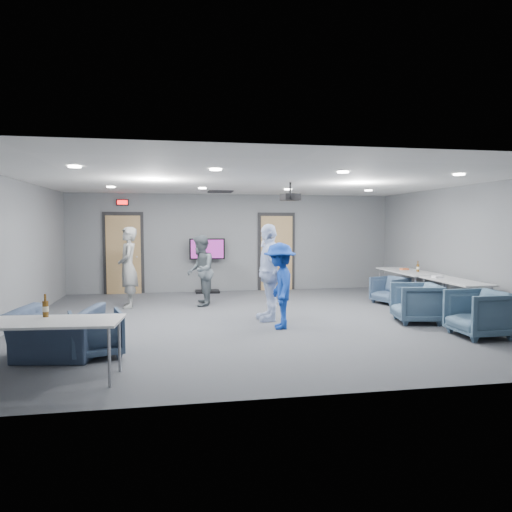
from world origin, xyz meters
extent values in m
plane|color=#3D4046|center=(0.00, 0.00, 0.00)|extent=(9.00, 9.00, 0.00)
plane|color=silver|center=(0.00, 0.00, 2.70)|extent=(9.00, 9.00, 0.00)
cube|color=slate|center=(0.00, 4.00, 1.35)|extent=(9.00, 0.02, 2.70)
cube|color=slate|center=(0.00, -4.00, 1.35)|extent=(9.00, 0.02, 2.70)
cube|color=slate|center=(-4.50, 0.00, 1.35)|extent=(0.02, 8.00, 2.70)
cube|color=slate|center=(4.50, 0.00, 1.35)|extent=(0.02, 8.00, 2.70)
cube|color=black|center=(-3.00, 3.97, 1.08)|extent=(1.06, 0.06, 2.24)
cube|color=#A1804E|center=(-3.00, 3.93, 1.05)|extent=(0.90, 0.05, 2.10)
cylinder|color=gray|center=(-2.65, 3.88, 1.00)|extent=(0.04, 0.10, 0.04)
cube|color=black|center=(1.20, 3.97, 1.08)|extent=(1.06, 0.06, 2.24)
cube|color=#A1804E|center=(1.20, 3.93, 1.05)|extent=(0.90, 0.05, 2.10)
cylinder|color=gray|center=(1.55, 3.88, 1.00)|extent=(0.04, 0.10, 0.04)
cube|color=black|center=(-3.00, 3.94, 2.45)|extent=(0.32, 0.06, 0.16)
cube|color=#FF0C0C|center=(-3.00, 3.90, 2.45)|extent=(0.26, 0.02, 0.11)
cube|color=black|center=(-0.50, 2.80, 2.69)|extent=(0.60, 0.60, 0.03)
cylinder|color=white|center=(-3.00, -1.80, 2.69)|extent=(0.18, 0.18, 0.02)
cylinder|color=white|center=(-3.00, 1.80, 2.69)|extent=(0.18, 0.18, 0.02)
cylinder|color=white|center=(-1.00, -1.80, 2.69)|extent=(0.18, 0.18, 0.02)
cylinder|color=white|center=(-1.00, 1.80, 2.69)|extent=(0.18, 0.18, 0.02)
cylinder|color=white|center=(1.00, -1.80, 2.69)|extent=(0.18, 0.18, 0.02)
cylinder|color=white|center=(1.00, 1.80, 2.69)|extent=(0.18, 0.18, 0.02)
cylinder|color=white|center=(3.00, -1.80, 2.69)|extent=(0.18, 0.18, 0.02)
cylinder|color=white|center=(3.00, 1.80, 2.69)|extent=(0.18, 0.18, 0.02)
imported|color=gray|center=(-2.67, 1.85, 0.91)|extent=(0.51, 0.71, 1.81)
imported|color=#505960|center=(-1.06, 1.78, 0.81)|extent=(0.70, 0.86, 1.62)
imported|color=#C3D5FB|center=(0.17, -0.03, 0.94)|extent=(0.52, 1.12, 1.88)
imported|color=#173998|center=(0.23, -0.76, 0.77)|extent=(0.68, 1.06, 1.54)
imported|color=#374960|center=(3.35, 1.29, 0.32)|extent=(0.91, 0.89, 0.64)
imported|color=#3A5065|center=(2.90, -0.73, 0.37)|extent=(0.96, 0.94, 0.75)
imported|color=#3B5266|center=(3.35, -1.95, 0.39)|extent=(0.86, 0.84, 0.78)
imported|color=#36465D|center=(-2.73, -2.03, 0.32)|extent=(0.86, 0.88, 0.65)
imported|color=#334159|center=(-3.25, -2.03, 0.35)|extent=(1.23, 1.12, 0.71)
cube|color=#B8BBBD|center=(4.00, 1.60, 0.71)|extent=(0.82, 1.98, 0.03)
cylinder|color=gray|center=(3.67, 2.51, 0.35)|extent=(0.04, 0.04, 0.70)
cylinder|color=gray|center=(3.67, 0.69, 0.35)|extent=(0.04, 0.04, 0.70)
cylinder|color=gray|center=(4.33, 2.51, 0.35)|extent=(0.04, 0.04, 0.70)
cylinder|color=gray|center=(4.33, 0.69, 0.35)|extent=(0.04, 0.04, 0.70)
cube|color=#B8BBBD|center=(4.00, -0.30, 0.71)|extent=(0.69, 1.66, 0.03)
cylinder|color=gray|center=(3.73, 0.45, 0.35)|extent=(0.04, 0.04, 0.70)
cylinder|color=gray|center=(3.73, -1.05, 0.35)|extent=(0.04, 0.04, 0.70)
cylinder|color=gray|center=(4.27, 0.45, 0.35)|extent=(0.04, 0.04, 0.70)
cylinder|color=gray|center=(4.27, -1.05, 0.35)|extent=(0.04, 0.04, 0.70)
cube|color=#B8BBBD|center=(-3.12, -3.00, 0.71)|extent=(1.79, 0.86, 0.03)
cylinder|color=gray|center=(-2.32, -2.78, 0.35)|extent=(0.04, 0.04, 0.70)
cylinder|color=gray|center=(-2.36, -3.34, 0.35)|extent=(0.04, 0.04, 0.70)
cylinder|color=brown|center=(-3.19, -2.76, 0.83)|extent=(0.07, 0.07, 0.20)
cylinder|color=brown|center=(-3.19, -2.76, 0.97)|extent=(0.03, 0.03, 0.09)
cylinder|color=beige|center=(-3.19, -2.76, 0.83)|extent=(0.07, 0.07, 0.07)
cylinder|color=brown|center=(4.11, 1.39, 0.82)|extent=(0.06, 0.06, 0.18)
cylinder|color=brown|center=(4.11, 1.39, 0.95)|extent=(0.02, 0.02, 0.08)
cylinder|color=beige|center=(4.11, 1.39, 0.82)|extent=(0.07, 0.07, 0.06)
cube|color=orange|center=(4.02, 1.87, 0.75)|extent=(0.22, 0.16, 0.04)
cube|color=silver|center=(3.89, 0.19, 0.75)|extent=(0.22, 0.16, 0.05)
cube|color=black|center=(-0.78, 3.75, 0.03)|extent=(0.65, 0.46, 0.06)
cylinder|color=black|center=(-0.78, 3.75, 0.60)|extent=(0.06, 0.06, 1.11)
cube|color=black|center=(-0.78, 3.75, 1.20)|extent=(0.97, 0.07, 0.57)
cube|color=#74196E|center=(-0.78, 3.70, 1.20)|extent=(0.88, 0.01, 0.50)
cylinder|color=black|center=(0.61, 0.04, 2.58)|extent=(0.04, 0.04, 0.22)
cube|color=black|center=(0.61, 0.04, 2.40)|extent=(0.38, 0.34, 0.13)
cylinder|color=black|center=(0.61, -0.12, 2.40)|extent=(0.08, 0.06, 0.08)
camera|label=1|loc=(-1.58, -8.68, 1.87)|focal=32.00mm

